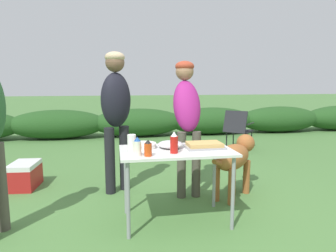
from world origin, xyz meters
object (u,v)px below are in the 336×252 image
object	(u,v)px
ketchup_bottle	(174,143)
camp_chair_green_behind_table	(238,128)
mayo_bottle	(137,147)
cooler_box	(25,175)
standing_person_in_navy_coat	(187,110)
paper_cup_stack	(132,143)
hot_sauce_bottle	(148,148)
folding_table	(176,157)
standing_person_with_beanie	(116,107)
dog	(235,158)
food_tray	(204,145)
mixing_bowl	(170,144)
plate_stack	(144,145)

from	to	relation	value
ketchup_bottle	camp_chair_green_behind_table	bearing A→B (deg)	57.54
mayo_bottle	cooler_box	world-z (taller)	mayo_bottle
standing_person_in_navy_coat	paper_cup_stack	bearing A→B (deg)	-134.34
hot_sauce_bottle	folding_table	bearing A→B (deg)	35.03
standing_person_with_beanie	camp_chair_green_behind_table	size ratio (longest dim) A/B	2.12
folding_table	cooler_box	world-z (taller)	folding_table
folding_table	hot_sauce_bottle	world-z (taller)	hot_sauce_bottle
folding_table	hot_sauce_bottle	bearing A→B (deg)	-144.97
hot_sauce_bottle	standing_person_in_navy_coat	distance (m)	1.14
standing_person_in_navy_coat	standing_person_with_beanie	xyz separation A→B (m)	(-0.85, 0.23, 0.04)
standing_person_in_navy_coat	dog	distance (m)	0.83
food_tray	cooler_box	size ratio (longest dim) A/B	0.76
paper_cup_stack	mayo_bottle	distance (m)	0.16
mixing_bowl	hot_sauce_bottle	bearing A→B (deg)	-131.39
standing_person_in_navy_coat	folding_table	bearing A→B (deg)	-111.97
standing_person_with_beanie	camp_chair_green_behind_table	distance (m)	3.21
plate_stack	mixing_bowl	size ratio (longest dim) A/B	1.00
camp_chair_green_behind_table	dog	bearing A→B (deg)	-71.53
paper_cup_stack	ketchup_bottle	bearing A→B (deg)	-15.92
folding_table	plate_stack	size ratio (longest dim) A/B	4.32
mayo_bottle	cooler_box	xyz separation A→B (m)	(-1.40, 1.49, -0.65)
mixing_bowl	cooler_box	size ratio (longest dim) A/B	0.50
plate_stack	paper_cup_stack	distance (m)	0.21
mayo_bottle	camp_chair_green_behind_table	world-z (taller)	mayo_bottle
paper_cup_stack	cooler_box	bearing A→B (deg)	135.46
folding_table	ketchup_bottle	world-z (taller)	ketchup_bottle
camp_chair_green_behind_table	food_tray	bearing A→B (deg)	-76.59
food_tray	plate_stack	xyz separation A→B (m)	(-0.60, 0.11, -0.00)
food_tray	mixing_bowl	xyz separation A→B (m)	(-0.34, 0.06, 0.01)
folding_table	standing_person_in_navy_coat	size ratio (longest dim) A/B	0.66
cooler_box	paper_cup_stack	bearing A→B (deg)	50.44
folding_table	mayo_bottle	world-z (taller)	mayo_bottle
plate_stack	cooler_box	size ratio (longest dim) A/B	0.50
food_tray	ketchup_bottle	size ratio (longest dim) A/B	1.90
folding_table	hot_sauce_bottle	distance (m)	0.40
cooler_box	mixing_bowl	bearing A→B (deg)	60.00
cooler_box	folding_table	bearing A→B (deg)	58.91
folding_table	dog	xyz separation A→B (m)	(0.85, 0.56, -0.18)
ketchup_bottle	standing_person_with_beanie	world-z (taller)	standing_person_with_beanie
mixing_bowl	food_tray	bearing A→B (deg)	-9.76
standing_person_in_navy_coat	dog	size ratio (longest dim) A/B	1.97
mixing_bowl	cooler_box	world-z (taller)	mixing_bowl
hot_sauce_bottle	cooler_box	distance (m)	2.22
food_tray	standing_person_with_beanie	size ratio (longest dim) A/B	0.22
folding_table	standing_person_in_navy_coat	xyz separation A→B (m)	(0.28, 0.73, 0.39)
food_tray	mayo_bottle	bearing A→B (deg)	-162.87
standing_person_with_beanie	cooler_box	distance (m)	1.57
standing_person_with_beanie	paper_cup_stack	bearing A→B (deg)	-114.38
plate_stack	mayo_bottle	world-z (taller)	mayo_bottle
cooler_box	dog	bearing A→B (deg)	79.25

